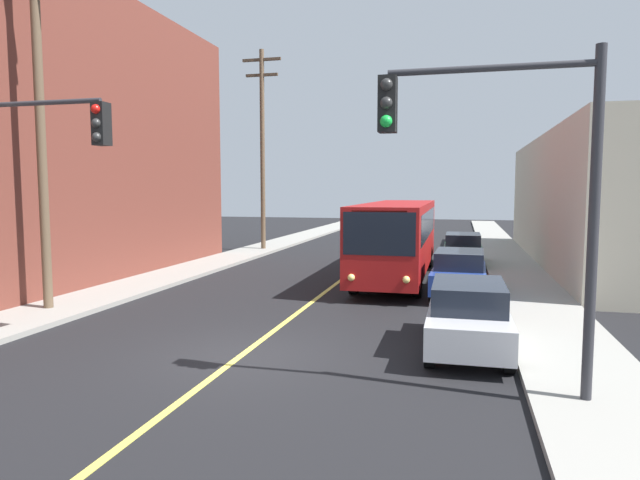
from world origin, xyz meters
TOP-DOWN VIEW (x-y plane):
  - ground_plane at (0.00, 0.00)m, footprint 120.00×120.00m
  - sidewalk_left at (-7.25, 10.00)m, footprint 2.50×90.00m
  - sidewalk_right at (7.25, 10.00)m, footprint 2.50×90.00m
  - lane_stripe_center at (0.00, 15.00)m, footprint 0.16×60.00m
  - city_bus at (2.20, 12.14)m, footprint 2.64×12.17m
  - parked_car_silver at (4.99, 1.72)m, footprint 1.85×4.41m
  - parked_car_blue at (4.77, 8.53)m, footprint 1.92×4.45m
  - parked_car_green at (4.91, 16.39)m, footprint 1.84×4.41m
  - utility_pole_near at (-7.46, 2.72)m, footprint 2.40×0.28m
  - utility_pole_mid at (-6.96, 20.54)m, footprint 2.40×0.28m
  - traffic_signal_left_corner at (-5.41, 0.01)m, footprint 3.75×0.48m
  - traffic_signal_right_corner at (5.41, -1.34)m, footprint 3.75×0.48m

SIDE VIEW (x-z plane):
  - ground_plane at x=0.00m, z-range 0.00..0.00m
  - lane_stripe_center at x=0.00m, z-range 0.00..0.01m
  - sidewalk_left at x=-7.25m, z-range 0.00..0.15m
  - sidewalk_right at x=7.25m, z-range 0.00..0.15m
  - parked_car_silver at x=4.99m, z-range 0.03..1.65m
  - parked_car_blue at x=4.77m, z-range 0.03..1.65m
  - parked_car_green at x=4.91m, z-range 0.03..1.65m
  - city_bus at x=2.20m, z-range 0.22..3.42m
  - traffic_signal_left_corner at x=-5.41m, z-range 1.30..7.30m
  - traffic_signal_right_corner at x=5.41m, z-range 1.30..7.30m
  - utility_pole_near at x=-7.46m, z-range 0.67..11.66m
  - utility_pole_mid at x=-6.96m, z-range 0.68..12.63m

